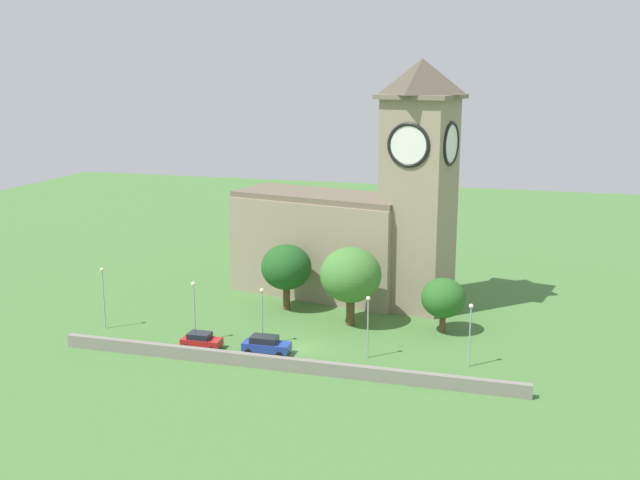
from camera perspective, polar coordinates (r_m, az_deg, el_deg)
ground_plane at (r=91.68m, az=1.31°, el=-5.00°), size 200.00×200.00×0.00m
church at (r=92.61m, az=2.83°, el=1.36°), size 29.30×14.51×29.29m
quay_barrier at (r=72.60m, az=-2.98°, el=-9.35°), size 46.32×0.70×1.29m
car_red at (r=78.77m, az=-9.01°, el=-7.53°), size 4.13×2.24×1.66m
car_blue at (r=76.66m, az=-4.12°, el=-7.93°), size 4.84×2.36×1.81m
streetlamp_west_end at (r=85.74m, az=-16.14°, el=-3.52°), size 0.44×0.44×6.97m
streetlamp_west_mid at (r=79.66m, az=-9.54°, el=-4.62°), size 0.44×0.44×6.53m
streetlamp_central at (r=78.00m, az=-4.41°, el=-5.04°), size 0.44×0.44×6.10m
streetlamp_east_mid at (r=74.30m, az=3.66°, el=-5.81°), size 0.44×0.44×6.39m
streetlamp_east_end at (r=73.46m, az=11.34°, el=-6.29°), size 0.44×0.44×6.33m
tree_riverside_west at (r=88.90m, az=-2.58°, el=-2.09°), size 5.97×5.97×7.93m
tree_by_tower at (r=82.46m, az=9.35°, el=-4.37°), size 4.81×4.81×6.10m
tree_riverside_east at (r=83.28m, az=2.34°, el=-2.68°), size 6.83×6.83×8.92m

